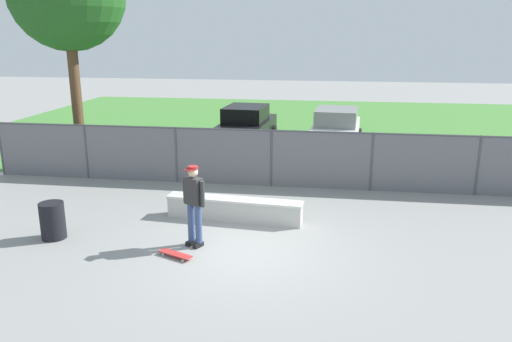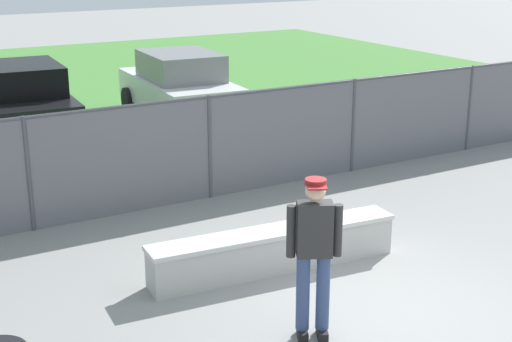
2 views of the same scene
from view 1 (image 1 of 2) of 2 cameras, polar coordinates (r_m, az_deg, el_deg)
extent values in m
plane|color=gray|center=(11.23, -1.23, -8.84)|extent=(80.00, 80.00, 0.00)
cube|color=#478438|center=(25.64, 4.46, 5.05)|extent=(30.05, 20.00, 0.02)
cube|color=#B7B5AD|center=(12.83, -2.46, -4.46)|extent=(3.47, 0.73, 0.51)
cube|color=silver|center=(12.73, -2.48, -3.25)|extent=(3.51, 0.78, 0.06)
cube|color=black|center=(11.39, -6.55, -8.30)|extent=(0.22, 0.28, 0.10)
cube|color=black|center=(11.53, -7.37, -8.03)|extent=(0.22, 0.28, 0.10)
cylinder|color=#384C7A|center=(11.22, -6.52, -5.96)|extent=(0.15, 0.15, 0.88)
cylinder|color=#384C7A|center=(11.36, -7.35, -5.72)|extent=(0.15, 0.15, 0.88)
cube|color=#2D2D2D|center=(11.05, -7.06, -2.26)|extent=(0.44, 0.37, 0.60)
cylinder|color=#2D2D2D|center=(10.89, -6.09, -2.60)|extent=(0.10, 0.10, 0.58)
cylinder|color=#2D2D2D|center=(11.22, -8.00, -2.13)|extent=(0.10, 0.10, 0.58)
sphere|color=beige|center=(10.93, -7.13, -0.11)|extent=(0.22, 0.22, 0.22)
cylinder|color=maroon|center=(10.90, -7.15, 0.39)|extent=(0.23, 0.23, 0.06)
cube|color=maroon|center=(10.81, -7.61, 0.12)|extent=(0.23, 0.20, 0.02)
cube|color=red|center=(10.96, -9.09, -9.22)|extent=(0.81, 0.50, 0.02)
cube|color=#B2B2B7|center=(11.14, -10.16, -8.96)|extent=(0.11, 0.15, 0.02)
cube|color=#B2B2B7|center=(10.81, -7.98, -9.65)|extent=(0.11, 0.15, 0.02)
cylinder|color=silver|center=(11.21, -9.86, -8.98)|extent=(0.06, 0.05, 0.05)
cylinder|color=silver|center=(11.10, -10.45, -9.27)|extent=(0.06, 0.05, 0.05)
cylinder|color=silver|center=(10.88, -7.69, -9.66)|extent=(0.06, 0.05, 0.05)
cylinder|color=silver|center=(10.76, -8.27, -9.98)|extent=(0.06, 0.05, 0.05)
cylinder|color=#4C4C51|center=(18.73, -26.87, 2.28)|extent=(0.07, 0.07, 1.78)
cylinder|color=#4C4C51|center=(17.18, -18.63, 2.09)|extent=(0.07, 0.07, 1.78)
cylinder|color=#4C4C51|center=(16.05, -9.00, 1.81)|extent=(0.07, 0.07, 1.78)
cylinder|color=#4C4C51|center=(15.43, 1.73, 1.45)|extent=(0.07, 0.07, 1.78)
cylinder|color=#4C4C51|center=(15.38, 12.94, 1.01)|extent=(0.07, 0.07, 1.78)
cylinder|color=#4C4C51|center=(15.91, 23.79, 0.55)|extent=(0.07, 0.07, 1.78)
cylinder|color=#4C4C51|center=(15.24, 1.76, 4.58)|extent=(18.05, 0.05, 0.05)
cube|color=slate|center=(15.43, 1.73, 1.45)|extent=(18.05, 0.01, 1.78)
cylinder|color=#513823|center=(18.80, -19.51, 7.25)|extent=(0.32, 0.32, 4.44)
cylinder|color=#513823|center=(18.44, -19.74, 8.39)|extent=(0.32, 0.32, 5.27)
cube|color=black|center=(21.29, -1.06, 4.76)|extent=(2.09, 4.32, 0.70)
cube|color=black|center=(21.04, -1.17, 6.48)|extent=(1.75, 2.21, 0.64)
cylinder|color=black|center=(22.82, -2.49, 4.58)|extent=(0.26, 0.65, 0.64)
cylinder|color=black|center=(22.43, 1.97, 4.39)|extent=(0.26, 0.65, 0.64)
cylinder|color=black|center=(20.37, -4.38, 3.22)|extent=(0.26, 0.65, 0.64)
cylinder|color=black|center=(19.92, 0.58, 2.99)|extent=(0.26, 0.65, 0.64)
cube|color=silver|center=(20.83, 9.01, 4.33)|extent=(2.09, 4.32, 0.70)
cube|color=gray|center=(20.57, 9.06, 6.08)|extent=(1.75, 2.21, 0.64)
cylinder|color=black|center=(22.24, 6.88, 4.19)|extent=(0.26, 0.65, 0.64)
cylinder|color=black|center=(22.14, 11.53, 3.94)|extent=(0.26, 0.65, 0.64)
cylinder|color=black|center=(19.71, 6.10, 2.76)|extent=(0.26, 0.65, 0.64)
cylinder|color=black|center=(19.59, 11.34, 2.47)|extent=(0.26, 0.65, 0.64)
cylinder|color=black|center=(12.56, -21.99, -5.22)|extent=(0.56, 0.56, 0.86)
camera|label=2|loc=(8.22, -51.80, 6.79)|focal=51.94mm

